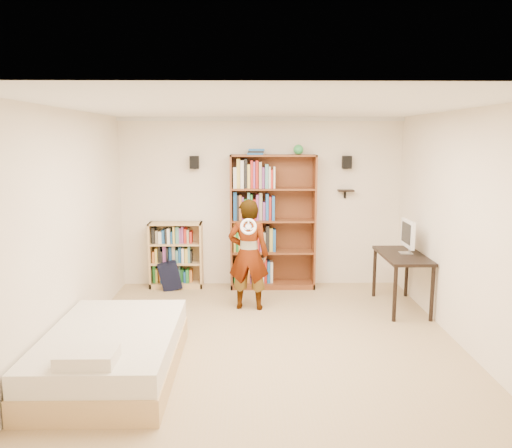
{
  "coord_description": "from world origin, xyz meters",
  "views": [
    {
      "loc": [
        -0.21,
        -5.48,
        2.37
      ],
      "look_at": [
        -0.11,
        0.6,
        1.33
      ],
      "focal_mm": 35.0,
      "sensor_mm": 36.0,
      "label": 1
    }
  ],
  "objects": [
    {
      "name": "ground",
      "position": [
        0.0,
        0.0,
        0.0
      ],
      "size": [
        4.5,
        5.0,
        0.01
      ],
      "primitive_type": "cube",
      "color": "tan",
      "rests_on": "ground"
    },
    {
      "name": "tall_bookshelf",
      "position": [
        0.18,
        2.3,
        1.06
      ],
      "size": [
        1.34,
        0.39,
        2.12
      ],
      "primitive_type": null,
      "color": "brown",
      "rests_on": "ground"
    },
    {
      "name": "speaker_right",
      "position": [
        1.35,
        2.4,
        2.0
      ],
      "size": [
        0.14,
        0.12,
        0.2
      ],
      "primitive_type": "cube",
      "color": "black",
      "rests_on": "room_shell"
    },
    {
      "name": "speaker_left",
      "position": [
        -1.05,
        2.4,
        2.0
      ],
      "size": [
        0.14,
        0.12,
        0.2
      ],
      "primitive_type": "cube",
      "color": "black",
      "rests_on": "room_shell"
    },
    {
      "name": "room_shell",
      "position": [
        0.0,
        0.0,
        1.76
      ],
      "size": [
        4.52,
        5.02,
        2.71
      ],
      "color": "white",
      "rests_on": "ground"
    },
    {
      "name": "wii_wheel",
      "position": [
        -0.21,
        0.99,
        1.22
      ],
      "size": [
        0.22,
        0.08,
        0.22
      ],
      "primitive_type": "torus",
      "rotation": [
        1.36,
        0.0,
        0.0
      ],
      "color": "white",
      "rests_on": "person"
    },
    {
      "name": "imac",
      "position": [
        2.0,
        1.3,
        1.02
      ],
      "size": [
        0.14,
        0.48,
        0.47
      ],
      "primitive_type": null,
      "rotation": [
        0.0,
        0.0,
        0.09
      ],
      "color": "white",
      "rests_on": "computer_desk"
    },
    {
      "name": "computer_desk",
      "position": [
        1.94,
        1.26,
        0.39
      ],
      "size": [
        0.57,
        1.14,
        0.78
      ],
      "primitive_type": null,
      "color": "black",
      "rests_on": "ground"
    },
    {
      "name": "wall_shelf",
      "position": [
        1.35,
        2.41,
        1.55
      ],
      "size": [
        0.25,
        0.16,
        0.02
      ],
      "primitive_type": "cube",
      "color": "black",
      "rests_on": "room_shell"
    },
    {
      "name": "crown_molding",
      "position": [
        0.0,
        0.0,
        2.67
      ],
      "size": [
        4.5,
        5.0,
        0.06
      ],
      "color": "silver",
      "rests_on": "room_shell"
    },
    {
      "name": "low_bookshelf",
      "position": [
        -1.37,
        2.34,
        0.53
      ],
      "size": [
        0.84,
        0.32,
        1.05
      ],
      "primitive_type": null,
      "color": "tan",
      "rests_on": "ground"
    },
    {
      "name": "daybed",
      "position": [
        -1.59,
        -0.7,
        0.29
      ],
      "size": [
        1.28,
        1.97,
        0.58
      ],
      "primitive_type": null,
      "color": "silver",
      "rests_on": "ground"
    },
    {
      "name": "navy_bag",
      "position": [
        -1.45,
        2.17,
        0.23
      ],
      "size": [
        0.38,
        0.29,
        0.46
      ],
      "primitive_type": null,
      "rotation": [
        0.0,
        0.0,
        0.24
      ],
      "color": "black",
      "rests_on": "ground"
    },
    {
      "name": "person",
      "position": [
        -0.21,
        1.28,
        0.78
      ],
      "size": [
        0.61,
        0.44,
        1.56
      ],
      "primitive_type": "imported",
      "rotation": [
        0.0,
        0.0,
        3.03
      ],
      "color": "black",
      "rests_on": "ground"
    }
  ]
}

